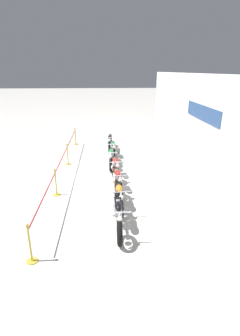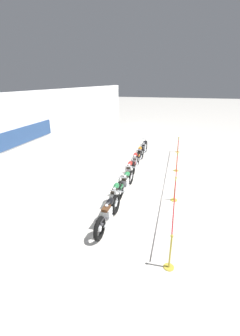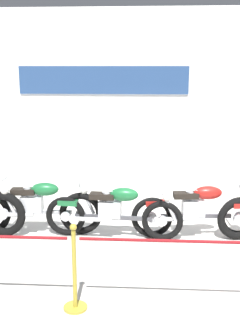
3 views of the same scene
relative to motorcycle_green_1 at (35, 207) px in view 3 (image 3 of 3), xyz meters
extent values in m
plane|color=silver|center=(2.73, -0.64, -0.47)|extent=(120.00, 120.00, 0.00)
cube|color=white|center=(2.73, 4.49, 1.63)|extent=(28.00, 0.25, 4.20)
cube|color=navy|center=(0.72, 4.34, 1.95)|extent=(4.36, 0.04, 0.70)
torus|color=black|center=(-0.51, -0.15, -0.08)|extent=(0.78, 0.18, 0.78)
cylinder|color=silver|center=(-0.51, -0.15, -0.08)|extent=(0.18, 0.09, 0.18)
cylinder|color=silver|center=(-0.42, -0.15, 0.20)|extent=(0.31, 0.07, 0.59)
sphere|color=silver|center=(-0.45, -0.15, 0.33)|extent=(0.14, 0.14, 0.14)
torus|color=black|center=(0.76, 0.03, -0.11)|extent=(0.73, 0.14, 0.73)
cylinder|color=silver|center=(0.76, 0.03, -0.11)|extent=(0.18, 0.09, 0.17)
cylinder|color=silver|center=(0.85, 0.04, 0.18)|extent=(0.31, 0.07, 0.59)
cube|color=silver|center=(-0.06, 0.00, 0.05)|extent=(0.37, 0.23, 0.26)
cylinder|color=silver|center=(-0.02, 0.00, 0.25)|extent=(0.18, 0.12, 0.24)
cylinder|color=silver|center=(-0.10, 0.00, 0.25)|extent=(0.18, 0.12, 0.24)
cylinder|color=silver|center=(-0.35, -0.15, -0.09)|extent=(0.70, 0.10, 0.07)
cube|color=#ADAFB5|center=(-0.01, 0.00, -0.09)|extent=(1.24, 0.11, 0.06)
ellipsoid|color=#1E6B38|center=(0.17, 0.01, 0.31)|extent=(0.47, 0.24, 0.22)
cube|color=black|center=(-0.19, -0.01, 0.27)|extent=(0.41, 0.22, 0.09)
cylinder|color=silver|center=(0.74, 0.03, 0.44)|extent=(0.06, 0.62, 0.04)
sphere|color=silver|center=(0.82, 0.04, 0.30)|extent=(0.14, 0.14, 0.14)
torus|color=black|center=(2.12, -0.16, -0.13)|extent=(0.68, 0.15, 0.67)
torus|color=black|center=(0.52, -0.05, -0.13)|extent=(0.68, 0.15, 0.67)
cylinder|color=silver|center=(2.12, -0.16, -0.13)|extent=(0.17, 0.09, 0.16)
cylinder|color=silver|center=(0.52, -0.05, -0.13)|extent=(0.17, 0.09, 0.16)
cylinder|color=silver|center=(2.21, -0.17, 0.15)|extent=(0.31, 0.08, 0.59)
cube|color=silver|center=(1.27, -0.10, 0.03)|extent=(0.38, 0.25, 0.26)
cylinder|color=silver|center=(1.31, -0.10, 0.23)|extent=(0.19, 0.12, 0.24)
cylinder|color=silver|center=(1.22, -0.10, 0.23)|extent=(0.19, 0.12, 0.24)
cylinder|color=silver|center=(0.96, -0.22, -0.11)|extent=(0.70, 0.12, 0.07)
cube|color=#47474C|center=(1.32, -0.11, -0.11)|extent=(1.28, 0.16, 0.06)
ellipsoid|color=#1E6B38|center=(1.50, -0.12, 0.29)|extent=(0.48, 0.25, 0.22)
cube|color=black|center=(1.14, -0.09, 0.25)|extent=(0.41, 0.23, 0.09)
cube|color=#1E6B38|center=(0.57, -0.05, 0.11)|extent=(0.33, 0.18, 0.08)
cylinder|color=silver|center=(2.10, -0.16, 0.42)|extent=(0.08, 0.62, 0.04)
sphere|color=silver|center=(2.18, -0.17, 0.28)|extent=(0.14, 0.14, 0.14)
torus|color=black|center=(3.40, 0.08, -0.13)|extent=(0.69, 0.15, 0.69)
torus|color=black|center=(1.95, -0.03, -0.13)|extent=(0.69, 0.15, 0.69)
cylinder|color=silver|center=(3.40, 0.08, -0.13)|extent=(0.17, 0.09, 0.17)
cylinder|color=silver|center=(1.95, -0.03, -0.13)|extent=(0.17, 0.09, 0.17)
cube|color=silver|center=(2.63, 0.02, 0.03)|extent=(0.38, 0.25, 0.26)
cylinder|color=silver|center=(2.67, 0.02, 0.23)|extent=(0.19, 0.12, 0.24)
cylinder|color=silver|center=(2.58, 0.02, 0.23)|extent=(0.19, 0.12, 0.24)
cylinder|color=silver|center=(2.34, -0.14, -0.11)|extent=(0.70, 0.12, 0.07)
cube|color=#47474C|center=(2.68, 0.03, -0.11)|extent=(1.16, 0.15, 0.06)
ellipsoid|color=#B21E19|center=(2.85, 0.04, 0.29)|extent=(0.48, 0.26, 0.22)
cube|color=black|center=(2.50, 0.01, 0.25)|extent=(0.41, 0.23, 0.09)
cube|color=#B21E19|center=(2.00, -0.03, 0.12)|extent=(0.33, 0.18, 0.08)
torus|color=black|center=(3.35, -0.05, -0.12)|extent=(0.70, 0.19, 0.70)
cylinder|color=silver|center=(3.35, -0.05, -0.12)|extent=(0.17, 0.10, 0.16)
cylinder|color=maroon|center=(2.72, -2.22, 0.41)|extent=(3.23, 0.04, 0.04)
cylinder|color=gold|center=(1.03, -2.22, -0.46)|extent=(0.28, 0.28, 0.03)
cylinder|color=gold|center=(1.03, -2.22, 0.03)|extent=(0.05, 0.05, 0.95)
sphere|color=gold|center=(1.03, -2.22, 0.55)|extent=(0.08, 0.08, 0.08)
camera|label=1|loc=(13.29, -0.40, 3.88)|focal=28.00mm
camera|label=2|loc=(-7.44, -2.13, 4.15)|focal=24.00mm
camera|label=3|loc=(1.82, -6.59, 2.30)|focal=45.00mm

